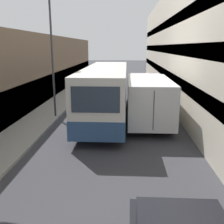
% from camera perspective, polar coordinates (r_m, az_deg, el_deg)
% --- Properties ---
extents(ground_plane, '(150.00, 150.00, 0.00)m').
position_cam_1_polar(ground_plane, '(15.17, 0.02, -2.95)').
color(ground_plane, '#38383D').
extents(sidewalk_left, '(2.20, 60.00, 0.14)m').
position_cam_1_polar(sidewalk_left, '(16.05, -16.44, -2.32)').
color(sidewalk_left, '#9E998E').
rests_on(sidewalk_left, ground_plane).
extents(building_right_apartment, '(2.40, 60.00, 9.04)m').
position_cam_1_polar(building_right_apartment, '(15.13, 20.63, 13.41)').
color(building_right_apartment, beige).
rests_on(building_right_apartment, ground_plane).
extents(bus, '(2.53, 11.58, 3.19)m').
position_cam_1_polar(bus, '(16.64, -1.26, 4.55)').
color(bus, silver).
rests_on(bus, ground_plane).
extents(box_truck, '(2.40, 8.23, 2.64)m').
position_cam_1_polar(box_truck, '(16.31, 7.67, 3.50)').
color(box_truck, silver).
rests_on(box_truck, ground_plane).
extents(street_lamp, '(0.36, 0.80, 7.32)m').
position_cam_1_polar(street_lamp, '(16.56, -13.12, 16.21)').
color(street_lamp, '#38383D').
rests_on(street_lamp, sidewalk_left).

